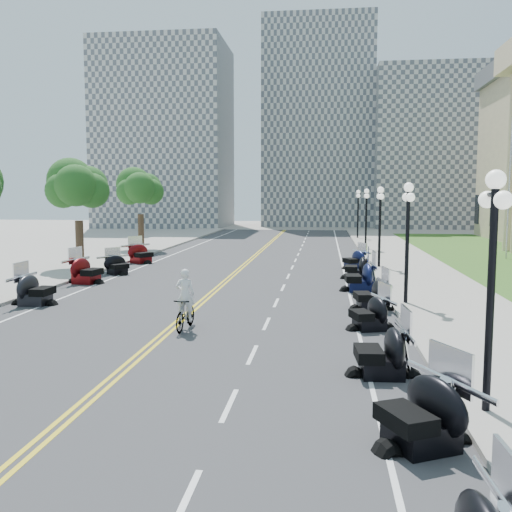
{
  "coord_description": "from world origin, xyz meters",
  "views": [
    {
      "loc": [
        5.24,
        -19.91,
        4.6
      ],
      "look_at": [
        2.32,
        4.08,
        2.0
      ],
      "focal_mm": 40.0,
      "sensor_mm": 36.0,
      "label": 1
    }
  ],
  "objects_px": {
    "flagpole": "(509,189)",
    "motorcycle_n_3": "(421,408)",
    "bicycle": "(185,314)",
    "cyclist_rider": "(185,271)"
  },
  "relations": [
    {
      "from": "flagpole",
      "to": "motorcycle_n_3",
      "type": "relative_size",
      "value": 4.73
    },
    {
      "from": "bicycle",
      "to": "cyclist_rider",
      "type": "relative_size",
      "value": 1.08
    },
    {
      "from": "motorcycle_n_3",
      "to": "cyclist_rider",
      "type": "bearing_deg",
      "value": -169.27
    },
    {
      "from": "motorcycle_n_3",
      "to": "bicycle",
      "type": "relative_size",
      "value": 1.11
    },
    {
      "from": "flagpole",
      "to": "motorcycle_n_3",
      "type": "bearing_deg",
      "value": -109.15
    },
    {
      "from": "motorcycle_n_3",
      "to": "cyclist_rider",
      "type": "distance_m",
      "value": 10.67
    },
    {
      "from": "motorcycle_n_3",
      "to": "bicycle",
      "type": "distance_m",
      "value": 10.59
    },
    {
      "from": "motorcycle_n_3",
      "to": "bicycle",
      "type": "xyz_separation_m",
      "value": [
        -6.48,
        8.38,
        -0.17
      ]
    },
    {
      "from": "flagpole",
      "to": "bicycle",
      "type": "relative_size",
      "value": 5.27
    },
    {
      "from": "motorcycle_n_3",
      "to": "bicycle",
      "type": "height_order",
      "value": "motorcycle_n_3"
    }
  ]
}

